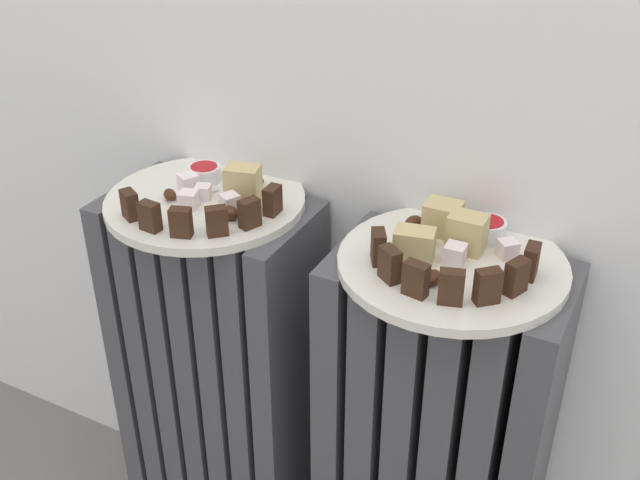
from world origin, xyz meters
The scene contains 38 objects.
radiator_left centered at (-0.18, 0.28, 0.33)m, with size 0.30×0.17×0.66m.
radiator_right centered at (0.18, 0.28, 0.33)m, with size 0.30×0.17×0.66m.
plate_left centered at (-0.18, 0.28, 0.67)m, with size 0.27×0.27×0.01m, color silver.
plate_right centered at (0.18, 0.28, 0.67)m, with size 0.27×0.27×0.01m, color silver.
dark_cake_slice_left_0 centered at (-0.23, 0.19, 0.69)m, with size 0.03×0.02×0.04m, color #382114.
dark_cake_slice_left_1 centered at (-0.18, 0.18, 0.69)m, with size 0.03×0.02×0.04m, color #382114.
dark_cake_slice_left_2 centered at (-0.14, 0.18, 0.69)m, with size 0.03×0.02×0.04m, color #382114.
dark_cake_slice_left_3 centered at (-0.10, 0.20, 0.69)m, with size 0.03×0.02×0.04m, color #382114.
dark_cake_slice_left_4 centered at (-0.08, 0.24, 0.69)m, with size 0.03×0.02×0.04m, color #382114.
dark_cake_slice_left_5 centered at (-0.07, 0.28, 0.69)m, with size 0.03×0.02×0.04m, color #382114.
marble_cake_slice_left_0 centered at (-0.13, 0.30, 0.70)m, with size 0.05×0.03×0.05m, color tan.
turkish_delight_left_0 centered at (-0.17, 0.28, 0.68)m, with size 0.02×0.02×0.02m, color white.
turkish_delight_left_1 centered at (-0.13, 0.27, 0.68)m, with size 0.02×0.02×0.02m, color white.
turkish_delight_left_2 centered at (-0.18, 0.25, 0.68)m, with size 0.02×0.02×0.02m, color white.
turkish_delight_left_3 centered at (-0.21, 0.29, 0.68)m, with size 0.02×0.02×0.02m, color white.
medjool_date_left_0 centered at (-0.21, 0.25, 0.68)m, with size 0.03×0.02×0.02m, color #3D1E0F.
medjool_date_left_1 centered at (-0.13, 0.34, 0.68)m, with size 0.03×0.01×0.01m, color #3D1E0F.
medjool_date_left_2 centered at (-0.10, 0.28, 0.68)m, with size 0.03×0.02×0.02m, color #3D1E0F.
medjool_date_left_3 centered at (-0.11, 0.24, 0.68)m, with size 0.03×0.02×0.02m, color #3D1E0F.
jam_bowl_left centered at (-0.20, 0.32, 0.68)m, with size 0.05×0.05×0.02m.
dark_cake_slice_right_0 centered at (0.10, 0.24, 0.69)m, with size 0.03×0.02×0.04m, color #382114.
dark_cake_slice_right_1 centered at (0.12, 0.21, 0.69)m, with size 0.03×0.02×0.04m, color #382114.
dark_cake_slice_right_2 centered at (0.16, 0.19, 0.69)m, with size 0.03×0.02×0.04m, color #382114.
dark_cake_slice_right_3 centered at (0.20, 0.20, 0.69)m, with size 0.03×0.02×0.04m, color #382114.
dark_cake_slice_right_4 centered at (0.23, 0.21, 0.69)m, with size 0.03×0.02×0.04m, color #382114.
dark_cake_slice_right_5 centered at (0.26, 0.25, 0.69)m, with size 0.03×0.02×0.04m, color #382114.
dark_cake_slice_right_6 centered at (0.26, 0.29, 0.69)m, with size 0.03×0.02×0.04m, color #382114.
marble_cake_slice_right_0 centered at (0.14, 0.34, 0.69)m, with size 0.04×0.04×0.04m, color tan.
marble_cake_slice_right_1 centered at (0.13, 0.26, 0.69)m, with size 0.05×0.03×0.04m, color tan.
marble_cake_slice_right_2 centered at (0.18, 0.31, 0.70)m, with size 0.04×0.03×0.05m, color tan.
turkish_delight_right_0 centered at (0.18, 0.28, 0.68)m, with size 0.02×0.02×0.02m, color white.
turkish_delight_right_1 centered at (0.23, 0.32, 0.68)m, with size 0.02×0.02×0.02m, color white.
medjool_date_right_0 centered at (0.11, 0.33, 0.68)m, with size 0.03×0.02×0.01m, color #3D1E0F.
medjool_date_right_1 centered at (0.13, 0.30, 0.68)m, with size 0.03×0.02×0.02m, color #3D1E0F.
medjool_date_right_2 centered at (0.17, 0.22, 0.68)m, with size 0.03×0.02×0.01m, color #3D1E0F.
medjool_date_right_3 centered at (0.23, 0.25, 0.68)m, with size 0.03×0.02×0.02m, color #3D1E0F.
jam_bowl_right centered at (0.20, 0.35, 0.69)m, with size 0.05×0.05×0.02m.
fork centered at (-0.18, 0.30, 0.67)m, with size 0.07×0.10×0.00m.
Camera 1 is at (0.38, -0.47, 1.15)m, focal length 42.94 mm.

